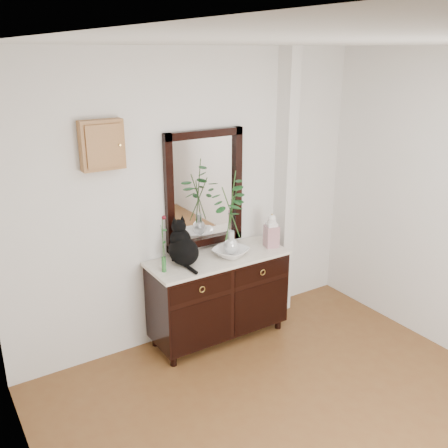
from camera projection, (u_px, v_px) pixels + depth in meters
wall_back at (195, 200)px, 4.61m from camera, size 3.60×0.04×2.70m
pilaster at (285, 187)px, 5.05m from camera, size 0.12×0.20×2.70m
sideboard at (218, 293)px, 4.75m from camera, size 1.33×0.52×0.82m
wall_mirror at (205, 189)px, 4.62m from camera, size 0.80×0.06×1.10m
key_cabinet at (102, 145)px, 3.95m from camera, size 0.35×0.10×0.40m
cat at (183, 242)px, 4.40m from camera, size 0.29×0.36×0.41m
lotus_bowl at (231, 252)px, 4.62m from camera, size 0.41×0.41×0.08m
vase_branches at (231, 213)px, 4.50m from camera, size 0.47×0.47×0.80m
bud_vase_rose at (163, 244)px, 4.22m from camera, size 0.08×0.08×0.52m
ginger_jar at (272, 230)px, 4.81m from camera, size 0.15×0.15×0.34m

